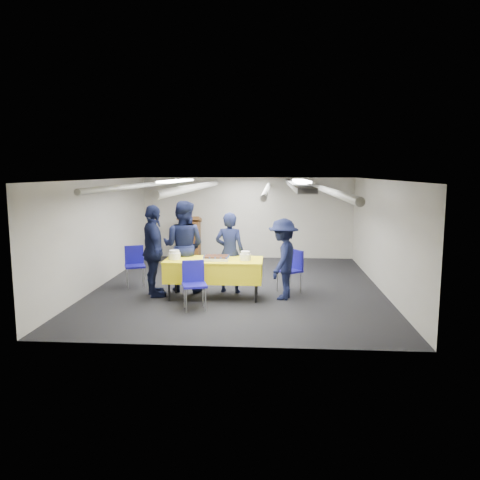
# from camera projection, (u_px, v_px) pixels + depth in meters

# --- Properties ---
(ground) EXTENTS (7.00, 7.00, 0.00)m
(ground) POSITION_uv_depth(u_px,v_px,m) (238.00, 287.00, 10.11)
(ground) COLOR black
(ground) RESTS_ON ground
(room_shell) EXTENTS (6.00, 7.00, 2.30)m
(room_shell) POSITION_uv_depth(u_px,v_px,m) (244.00, 202.00, 10.24)
(room_shell) COLOR beige
(room_shell) RESTS_ON ground
(serving_table) EXTENTS (1.90, 0.84, 0.77)m
(serving_table) POSITION_uv_depth(u_px,v_px,m) (214.00, 270.00, 9.15)
(serving_table) COLOR black
(serving_table) RESTS_ON ground
(sheet_cake) EXTENTS (0.50, 0.39, 0.09)m
(sheet_cake) POSITION_uv_depth(u_px,v_px,m) (216.00, 258.00, 9.03)
(sheet_cake) COLOR white
(sheet_cake) RESTS_ON serving_table
(plate_stack_left) EXTENTS (0.24, 0.24, 0.18)m
(plate_stack_left) POSITION_uv_depth(u_px,v_px,m) (174.00, 255.00, 9.11)
(plate_stack_left) COLOR white
(plate_stack_left) RESTS_ON serving_table
(plate_stack_right) EXTENTS (0.22, 0.22, 0.17)m
(plate_stack_right) POSITION_uv_depth(u_px,v_px,m) (245.00, 256.00, 9.01)
(plate_stack_right) COLOR white
(plate_stack_right) RESTS_ON serving_table
(podium) EXTENTS (0.62, 0.53, 1.25)m
(podium) POSITION_uv_depth(u_px,v_px,m) (190.00, 238.00, 13.14)
(podium) COLOR brown
(podium) RESTS_ON ground
(chair_near) EXTENTS (0.52, 0.52, 0.87)m
(chair_near) POSITION_uv_depth(u_px,v_px,m) (194.00, 280.00, 8.44)
(chair_near) COLOR gray
(chair_near) RESTS_ON ground
(chair_right) EXTENTS (0.59, 0.59, 0.87)m
(chair_right) POSITION_uv_depth(u_px,v_px,m) (292.00, 266.00, 9.61)
(chair_right) COLOR gray
(chair_right) RESTS_ON ground
(chair_left) EXTENTS (0.54, 0.54, 0.87)m
(chair_left) POSITION_uv_depth(u_px,v_px,m) (135.00, 262.00, 10.12)
(chair_left) COLOR gray
(chair_left) RESTS_ON ground
(sailor_a) EXTENTS (0.66, 0.49, 1.66)m
(sailor_a) POSITION_uv_depth(u_px,v_px,m) (230.00, 253.00, 9.54)
(sailor_a) COLOR black
(sailor_a) RESTS_ON ground
(sailor_b) EXTENTS (1.03, 0.87, 1.88)m
(sailor_b) POSITION_uv_depth(u_px,v_px,m) (183.00, 246.00, 9.65)
(sailor_b) COLOR black
(sailor_b) RESTS_ON ground
(sailor_c) EXTENTS (0.83, 1.16, 1.82)m
(sailor_c) POSITION_uv_depth(u_px,v_px,m) (154.00, 251.00, 9.22)
(sailor_c) COLOR black
(sailor_c) RESTS_ON ground
(sailor_d) EXTENTS (0.83, 1.13, 1.57)m
(sailor_d) POSITION_uv_depth(u_px,v_px,m) (283.00, 259.00, 9.05)
(sailor_d) COLOR black
(sailor_d) RESTS_ON ground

